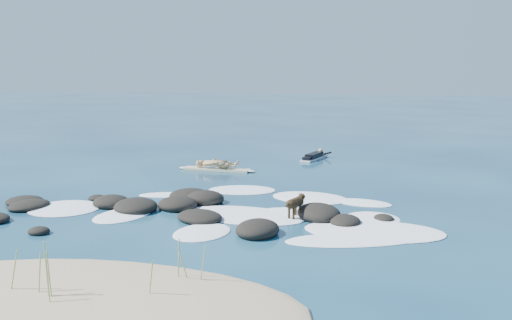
# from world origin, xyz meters

# --- Properties ---
(ground) EXTENTS (160.00, 160.00, 0.00)m
(ground) POSITION_xyz_m (0.00, 0.00, 0.00)
(ground) COLOR #0A2642
(ground) RESTS_ON ground
(sand_dune) EXTENTS (9.00, 4.40, 0.60)m
(sand_dune) POSITION_xyz_m (0.00, -8.20, 0.00)
(sand_dune) COLOR #9E8966
(sand_dune) RESTS_ON ground
(dune_grass) EXTENTS (3.53, 2.06, 1.23)m
(dune_grass) POSITION_xyz_m (0.25, -8.20, 0.60)
(dune_grass) COLOR #8AA851
(dune_grass) RESTS_ON ground
(reef_rocks) EXTENTS (13.65, 6.42, 0.57)m
(reef_rocks) POSITION_xyz_m (-1.38, -1.46, 0.11)
(reef_rocks) COLOR black
(reef_rocks) RESTS_ON ground
(breaking_foam) EXTENTS (13.05, 7.76, 0.12)m
(breaking_foam) POSITION_xyz_m (1.89, -0.82, 0.01)
(breaking_foam) COLOR white
(breaking_foam) RESTS_ON ground
(standing_surfer_rig) EXTENTS (3.60, 0.76, 2.05)m
(standing_surfer_rig) POSITION_xyz_m (-1.73, 6.11, 0.81)
(standing_surfer_rig) COLOR beige
(standing_surfer_rig) RESTS_ON ground
(paddling_surfer_rig) EXTENTS (1.37, 2.56, 0.44)m
(paddling_surfer_rig) POSITION_xyz_m (2.10, 10.27, 0.15)
(paddling_surfer_rig) COLOR silver
(paddling_surfer_rig) RESTS_ON ground
(dog) EXTENTS (0.55, 1.13, 0.74)m
(dog) POSITION_xyz_m (2.99, -1.12, 0.49)
(dog) COLOR black
(dog) RESTS_ON ground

